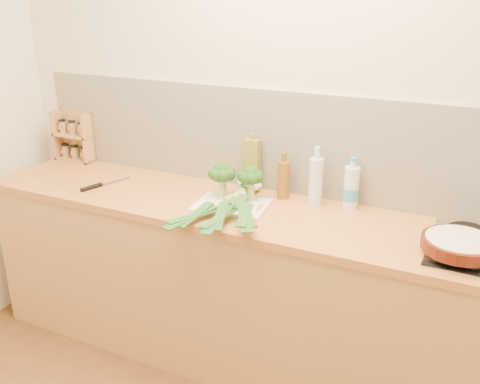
{
  "coord_description": "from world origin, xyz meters",
  "views": [
    {
      "loc": [
        0.9,
        -1.02,
        1.93
      ],
      "look_at": [
        -0.13,
        1.1,
        1.02
      ],
      "focal_mm": 40.0,
      "sensor_mm": 36.0,
      "label": 1
    }
  ],
  "objects_px": {
    "skillet": "(460,244)",
    "spice_rack": "(75,139)",
    "chopping_board": "(232,205)",
    "chefs_knife": "(97,186)"
  },
  "relations": [
    {
      "from": "chefs_knife",
      "to": "chopping_board",
      "type": "bearing_deg",
      "value": 22.87
    },
    {
      "from": "skillet",
      "to": "spice_rack",
      "type": "distance_m",
      "value": 2.33
    },
    {
      "from": "chopping_board",
      "to": "skillet",
      "type": "height_order",
      "value": "skillet"
    },
    {
      "from": "chopping_board",
      "to": "skillet",
      "type": "bearing_deg",
      "value": -11.61
    },
    {
      "from": "chefs_knife",
      "to": "skillet",
      "type": "xyz_separation_m",
      "value": [
        1.86,
        -0.01,
        0.06
      ]
    },
    {
      "from": "spice_rack",
      "to": "chefs_knife",
      "type": "bearing_deg",
      "value": -37.21
    },
    {
      "from": "chopping_board",
      "to": "chefs_knife",
      "type": "height_order",
      "value": "chefs_knife"
    },
    {
      "from": "chopping_board",
      "to": "spice_rack",
      "type": "distance_m",
      "value": 1.26
    },
    {
      "from": "chefs_knife",
      "to": "spice_rack",
      "type": "height_order",
      "value": "spice_rack"
    },
    {
      "from": "chefs_knife",
      "to": "spice_rack",
      "type": "distance_m",
      "value": 0.58
    }
  ]
}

